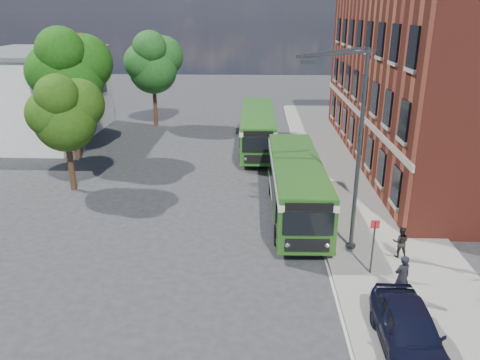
{
  "coord_description": "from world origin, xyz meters",
  "views": [
    {
      "loc": [
        0.81,
        -21.3,
        10.38
      ],
      "look_at": [
        -0.0,
        1.2,
        2.2
      ],
      "focal_mm": 35.0,
      "sensor_mm": 36.0,
      "label": 1
    }
  ],
  "objects_px": {
    "bus_front": "(296,181)",
    "bus_rear": "(258,126)",
    "street_lamp": "(351,150)",
    "parked_car": "(409,331)"
  },
  "relations": [
    {
      "from": "bus_front",
      "to": "bus_rear",
      "type": "relative_size",
      "value": 0.93
    },
    {
      "from": "street_lamp",
      "to": "bus_rear",
      "type": "bearing_deg",
      "value": 103.24
    },
    {
      "from": "bus_front",
      "to": "street_lamp",
      "type": "bearing_deg",
      "value": -65.39
    },
    {
      "from": "bus_front",
      "to": "parked_car",
      "type": "xyz_separation_m",
      "value": [
        2.73,
        -11.08,
        -0.9
      ]
    },
    {
      "from": "parked_car",
      "to": "bus_front",
      "type": "bearing_deg",
      "value": 105.51
    },
    {
      "from": "bus_front",
      "to": "bus_rear",
      "type": "bearing_deg",
      "value": 99.24
    },
    {
      "from": "street_lamp",
      "to": "bus_rear",
      "type": "relative_size",
      "value": 0.75
    },
    {
      "from": "street_lamp",
      "to": "bus_rear",
      "type": "distance_m",
      "value": 17.43
    },
    {
      "from": "bus_front",
      "to": "bus_rear",
      "type": "xyz_separation_m",
      "value": [
        -2.05,
        12.61,
        0.0
      ]
    },
    {
      "from": "bus_rear",
      "to": "street_lamp",
      "type": "bearing_deg",
      "value": -76.76
    }
  ]
}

